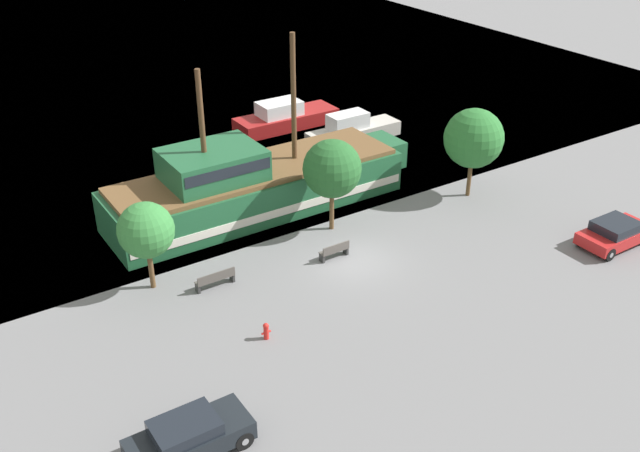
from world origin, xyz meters
The scene contains 13 objects.
ground_plane centered at (0.00, 0.00, 0.00)m, with size 160.00×160.00×0.00m, color slate.
water_surface centered at (0.00, 44.00, 0.00)m, with size 80.00×80.00×0.00m, color #33566B.
pirate_ship centered at (-1.51, 7.39, 1.53)m, with size 17.89×4.76×9.49m.
moored_boat_dockside centered at (8.99, 12.80, 0.74)m, with size 6.77×1.83×2.02m.
moored_boat_outer centered at (6.46, 17.50, 0.73)m, with size 7.45×2.46×1.96m.
parked_car_curb_front centered at (-11.85, -7.13, 0.73)m, with size 4.18×1.81×1.44m.
parked_car_curb_mid centered at (12.02, -5.98, 0.67)m, with size 4.05×2.00×1.33m.
fire_hydrant centered at (-6.63, -3.07, 0.41)m, with size 0.42×0.25×0.76m.
bench_promenade_east centered at (-6.70, 1.55, 0.44)m, with size 1.87×0.45×0.85m.
bench_promenade_west centered at (-0.67, 0.66, 0.43)m, with size 1.53×0.45×0.85m.
tree_row_east centered at (-9.12, 3.15, 2.99)m, with size 2.56×2.56×4.28m.
tree_row_mideast centered at (0.90, 3.27, 3.47)m, with size 3.03×3.03×4.99m.
tree_row_midwest centered at (9.74, 2.27, 3.52)m, with size 3.35×3.35×5.20m.
Camera 1 is at (-17.69, -24.10, 18.36)m, focal length 40.00 mm.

